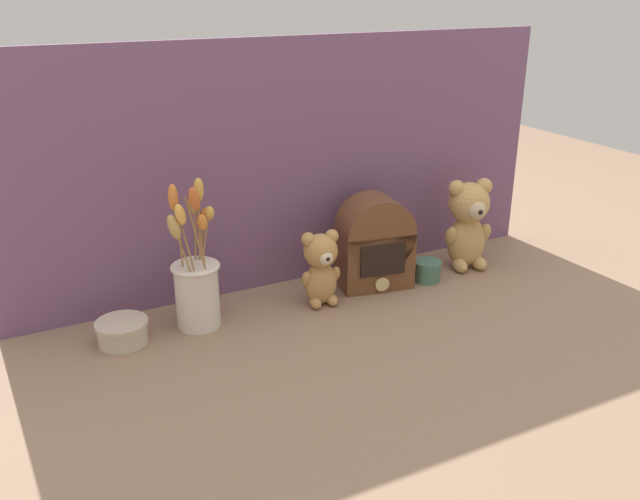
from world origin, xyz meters
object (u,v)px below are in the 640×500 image
Objects in this scene: teddy_bear_medium at (320,266)px; decorative_tin_tall at (122,332)px; teddy_bear_large at (468,222)px; vintage_radio at (375,243)px; flower_vase at (196,282)px; decorative_tin_short at (427,270)px.

decorative_tin_tall is at bearing 177.53° from teddy_bear_medium.
decorative_tin_tall is at bearing -179.98° from teddy_bear_large.
vintage_radio is (-0.29, 0.01, -0.01)m from teddy_bear_large.
flower_vase is at bearing 179.69° from teddy_bear_large.
teddy_bear_large is 1.04× the size of vintage_radio.
teddy_bear_large is 3.36× the size of decorative_tin_short.
decorative_tin_short is (0.32, -0.01, -0.07)m from teddy_bear_medium.
flower_vase is at bearing 1.51° from decorative_tin_tall.
flower_vase is 0.20m from decorative_tin_tall.
teddy_bear_large reaches higher than vintage_radio.
teddy_bear_large is 0.47m from teddy_bear_medium.
decorative_tin_short reaches higher than decorative_tin_tall.
decorative_tin_tall is at bearing -178.92° from vintage_radio.
teddy_bear_large is 0.77m from flower_vase.
teddy_bear_medium is (-0.47, -0.02, -0.03)m from teddy_bear_large.
decorative_tin_tall is (-0.66, -0.01, -0.09)m from vintage_radio.
vintage_radio is 0.66m from decorative_tin_tall.
vintage_radio is 0.17m from decorative_tin_short.
teddy_bear_medium is 0.33m from decorative_tin_short.
vintage_radio is at bearing 0.93° from flower_vase.
decorative_tin_short is (-0.15, -0.03, -0.10)m from teddy_bear_large.
teddy_bear_medium is 0.78× the size of vintage_radio.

